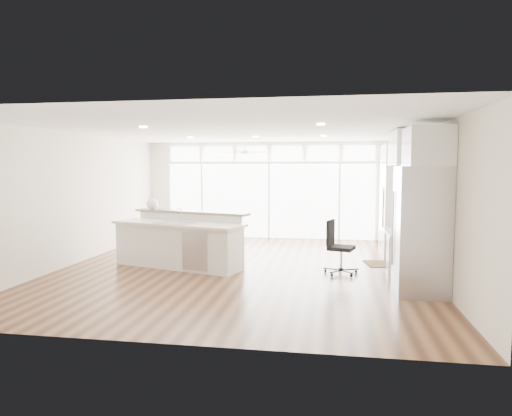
# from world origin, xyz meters

# --- Properties ---
(floor) EXTENTS (7.00, 8.00, 0.02)m
(floor) POSITION_xyz_m (0.00, 0.00, -0.01)
(floor) COLOR #412414
(floor) RESTS_ON ground
(ceiling) EXTENTS (7.00, 8.00, 0.02)m
(ceiling) POSITION_xyz_m (0.00, 0.00, 2.70)
(ceiling) COLOR white
(ceiling) RESTS_ON wall_back
(wall_back) EXTENTS (7.00, 0.04, 2.70)m
(wall_back) POSITION_xyz_m (0.00, 4.00, 1.35)
(wall_back) COLOR silver
(wall_back) RESTS_ON floor
(wall_front) EXTENTS (7.00, 0.04, 2.70)m
(wall_front) POSITION_xyz_m (0.00, -4.00, 1.35)
(wall_front) COLOR silver
(wall_front) RESTS_ON floor
(wall_left) EXTENTS (0.04, 8.00, 2.70)m
(wall_left) POSITION_xyz_m (-3.50, 0.00, 1.35)
(wall_left) COLOR silver
(wall_left) RESTS_ON floor
(wall_right) EXTENTS (0.04, 8.00, 2.70)m
(wall_right) POSITION_xyz_m (3.50, 0.00, 1.35)
(wall_right) COLOR silver
(wall_right) RESTS_ON floor
(glass_wall) EXTENTS (5.80, 0.06, 2.08)m
(glass_wall) POSITION_xyz_m (0.00, 3.94, 1.05)
(glass_wall) COLOR white
(glass_wall) RESTS_ON wall_back
(transom_row) EXTENTS (5.90, 0.06, 0.40)m
(transom_row) POSITION_xyz_m (0.00, 3.94, 2.38)
(transom_row) COLOR white
(transom_row) RESTS_ON wall_back
(desk_window) EXTENTS (0.04, 0.85, 0.85)m
(desk_window) POSITION_xyz_m (3.46, 0.30, 1.55)
(desk_window) COLOR white
(desk_window) RESTS_ON wall_right
(ceiling_fan) EXTENTS (1.16, 1.16, 0.32)m
(ceiling_fan) POSITION_xyz_m (-0.50, 2.80, 2.48)
(ceiling_fan) COLOR white
(ceiling_fan) RESTS_ON ceiling
(recessed_lights) EXTENTS (3.40, 3.00, 0.02)m
(recessed_lights) POSITION_xyz_m (0.00, 0.20, 2.68)
(recessed_lights) COLOR beige
(recessed_lights) RESTS_ON ceiling
(oven_cabinet) EXTENTS (0.64, 1.20, 2.50)m
(oven_cabinet) POSITION_xyz_m (3.17, 1.80, 1.25)
(oven_cabinet) COLOR white
(oven_cabinet) RESTS_ON floor
(desk_nook) EXTENTS (0.72, 1.30, 0.76)m
(desk_nook) POSITION_xyz_m (3.13, 0.30, 0.38)
(desk_nook) COLOR white
(desk_nook) RESTS_ON floor
(upper_cabinets) EXTENTS (0.64, 1.30, 0.64)m
(upper_cabinets) POSITION_xyz_m (3.17, 0.30, 2.35)
(upper_cabinets) COLOR white
(upper_cabinets) RESTS_ON wall_right
(refrigerator) EXTENTS (0.76, 0.90, 2.00)m
(refrigerator) POSITION_xyz_m (3.11, -1.35, 1.00)
(refrigerator) COLOR #B2B2B7
(refrigerator) RESTS_ON floor
(fridge_cabinet) EXTENTS (0.64, 0.90, 0.60)m
(fridge_cabinet) POSITION_xyz_m (3.17, -1.35, 2.30)
(fridge_cabinet) COLOR white
(fridge_cabinet) RESTS_ON wall_right
(framed_photos) EXTENTS (0.06, 0.22, 0.80)m
(framed_photos) POSITION_xyz_m (3.46, 0.92, 1.40)
(framed_photos) COLOR black
(framed_photos) RESTS_ON wall_right
(kitchen_island) EXTENTS (2.92, 1.77, 1.09)m
(kitchen_island) POSITION_xyz_m (-1.28, -0.12, 0.55)
(kitchen_island) COLOR white
(kitchen_island) RESTS_ON floor
(rug) EXTENTS (1.04, 0.82, 0.01)m
(rug) POSITION_xyz_m (2.92, 0.83, 0.01)
(rug) COLOR #322010
(rug) RESTS_ON floor
(office_chair) EXTENTS (0.63, 0.60, 0.99)m
(office_chair) POSITION_xyz_m (1.92, -0.20, 0.50)
(office_chair) COLOR black
(office_chair) RESTS_ON floor
(fishbowl) EXTENTS (0.27, 0.27, 0.24)m
(fishbowl) POSITION_xyz_m (-2.08, 0.53, 1.21)
(fishbowl) COLOR white
(fishbowl) RESTS_ON kitchen_island
(monitor) EXTENTS (0.13, 0.49, 0.40)m
(monitor) POSITION_xyz_m (3.05, 0.30, 0.96)
(monitor) COLOR black
(monitor) RESTS_ON desk_nook
(keyboard) EXTENTS (0.16, 0.34, 0.02)m
(keyboard) POSITION_xyz_m (2.88, 0.30, 0.77)
(keyboard) COLOR silver
(keyboard) RESTS_ON desk_nook
(potted_plant) EXTENTS (0.28, 0.31, 0.23)m
(potted_plant) POSITION_xyz_m (3.17, 1.80, 2.62)
(potted_plant) COLOR #306029
(potted_plant) RESTS_ON oven_cabinet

